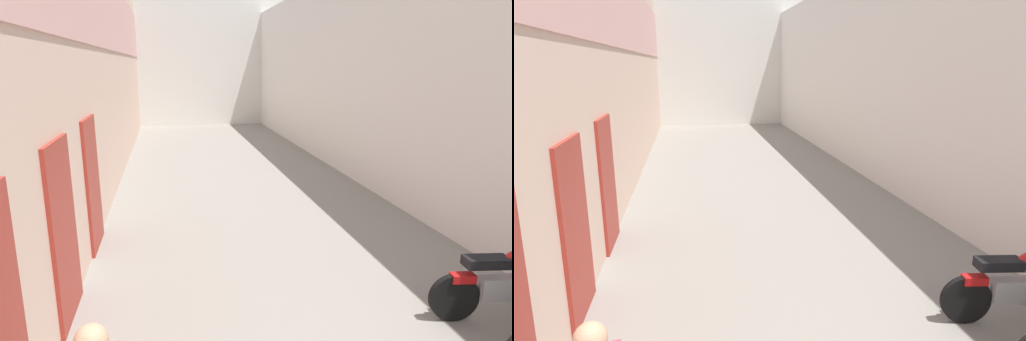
# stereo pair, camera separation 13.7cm
# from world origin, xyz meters

# --- Properties ---
(ground_plane) EXTENTS (38.75, 38.75, 0.00)m
(ground_plane) POSITION_xyz_m (0.00, 9.38, 0.00)
(ground_plane) COLOR gray
(building_left) EXTENTS (0.45, 22.75, 6.02)m
(building_left) POSITION_xyz_m (-3.26, 11.31, 3.03)
(building_left) COLOR beige
(building_left) RESTS_ON ground
(building_right) EXTENTS (0.45, 22.75, 5.53)m
(building_right) POSITION_xyz_m (3.27, 11.37, 2.77)
(building_right) COLOR silver
(building_right) RESTS_ON ground
(building_far_end) EXTENTS (9.14, 2.00, 6.86)m
(building_far_end) POSITION_xyz_m (0.00, 23.75, 3.43)
(building_far_end) COLOR silver
(building_far_end) RESTS_ON ground
(motorcycle_fourth) EXTENTS (1.84, 0.58, 1.04)m
(motorcycle_fourth) POSITION_xyz_m (2.13, 4.46, 0.50)
(motorcycle_fourth) COLOR black
(motorcycle_fourth) RESTS_ON ground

